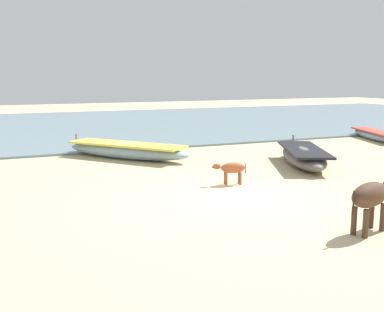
% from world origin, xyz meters
% --- Properties ---
extents(ground, '(80.00, 80.00, 0.00)m').
position_xyz_m(ground, '(0.00, 0.00, 0.00)').
color(ground, '#CCB789').
extents(sea_water, '(60.00, 20.00, 0.08)m').
position_xyz_m(sea_water, '(0.00, 17.89, 0.04)').
color(sea_water, slate).
rests_on(sea_water, ground).
extents(fishing_boat_0, '(3.94, 4.49, 0.74)m').
position_xyz_m(fishing_boat_0, '(-0.93, 6.42, 0.29)').
color(fishing_boat_0, '#8CA5B7').
rests_on(fishing_boat_0, ground).
extents(fishing_boat_1, '(2.72, 4.11, 0.76)m').
position_xyz_m(fishing_boat_1, '(3.94, 2.92, 0.30)').
color(fishing_boat_1, '#5B5651').
rests_on(fishing_boat_1, ground).
extents(fishing_boat_3, '(2.01, 4.03, 0.60)m').
position_xyz_m(fishing_boat_3, '(10.64, 6.67, 0.22)').
color(fishing_boat_3, '#8CA5B7').
rests_on(fishing_boat_3, ground).
extents(cow_adult_dark, '(1.43, 0.71, 0.95)m').
position_xyz_m(cow_adult_dark, '(1.06, -2.98, 0.68)').
color(cow_adult_dark, '#4C3323').
rests_on(cow_adult_dark, ground).
extents(calf_near_rust, '(0.90, 0.42, 0.59)m').
position_xyz_m(calf_near_rust, '(0.55, 1.45, 0.43)').
color(calf_near_rust, '#9E4C28').
rests_on(calf_near_rust, ground).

